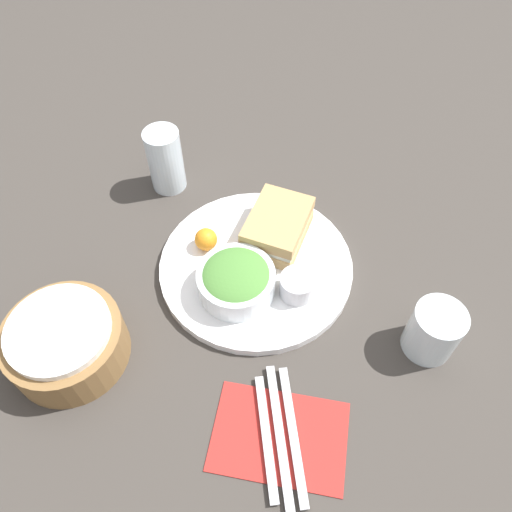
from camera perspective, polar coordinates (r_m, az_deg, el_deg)
name	(u,v)px	position (r m, az deg, el deg)	size (l,w,h in m)	color
ground_plane	(256,269)	(0.84, 0.00, -1.48)	(4.00, 4.00, 0.00)	#3D3833
plate	(256,266)	(0.83, 0.00, -1.16)	(0.32, 0.32, 0.02)	white
sandwich	(278,227)	(0.84, 2.48, 3.34)	(0.14, 0.11, 0.06)	tan
salad_bowl	(236,280)	(0.77, -2.28, -2.73)	(0.12, 0.12, 0.05)	white
dressing_cup	(297,286)	(0.78, 4.74, -3.39)	(0.06, 0.06, 0.04)	#B7B7BC
orange_wedge	(206,239)	(0.83, -5.74, 1.91)	(0.04, 0.04, 0.04)	orange
drink_glass	(165,160)	(0.94, -10.32, 10.73)	(0.06, 0.06, 0.12)	silver
bread_basket	(66,342)	(0.77, -20.93, -9.12)	(0.17, 0.17, 0.08)	olive
napkin	(280,436)	(0.71, 2.71, -19.85)	(0.12, 0.18, 0.00)	#B22823
fork	(293,433)	(0.71, 4.25, -19.56)	(0.19, 0.01, 0.01)	#B2B2B7
knife	(280,435)	(0.71, 2.72, -19.75)	(0.20, 0.01, 0.01)	#B2B2B7
spoon	(266,436)	(0.71, 1.19, -19.92)	(0.17, 0.01, 0.01)	#B2B2B7
water_glass	(434,331)	(0.77, 19.63, -8.08)	(0.07, 0.07, 0.09)	silver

